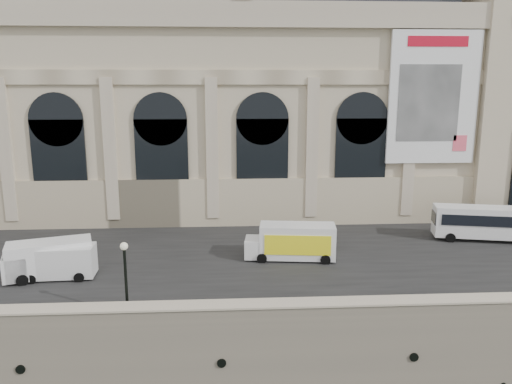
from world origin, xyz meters
TOP-DOWN VIEW (x-y plane):
  - quay at (0.00, 35.00)m, footprint 160.00×70.00m
  - street at (0.00, 14.00)m, footprint 160.00×24.00m
  - parapet at (0.00, 0.60)m, footprint 160.00×1.40m
  - museum at (-5.98, 30.86)m, footprint 69.00×18.70m
  - clock_pavilion at (34.00, 27.93)m, footprint 13.00×14.72m
  - bus_right at (27.17, 15.48)m, footprint 11.16×4.54m
  - van_b at (-11.30, 8.65)m, footprint 6.68×4.11m
  - van_c at (-10.61, 8.44)m, footprint 5.65×2.51m
  - box_truck at (7.78, 11.64)m, footprint 7.63×3.33m
  - lamp_right at (-3.90, 1.89)m, footprint 0.49×0.49m

SIDE VIEW (x-z plane):
  - quay at x=0.00m, z-range 0.00..6.00m
  - street at x=0.00m, z-range 6.00..6.06m
  - parapet at x=0.00m, z-range 6.01..7.22m
  - van_c at x=-10.61m, z-range 6.03..8.50m
  - van_b at x=-11.30m, z-range 6.03..8.82m
  - box_truck at x=7.78m, z-range 6.01..9.00m
  - bus_right at x=27.17m, z-range 6.20..9.42m
  - lamp_right at x=-3.90m, z-range 5.99..10.79m
  - museum at x=-5.98m, z-range 5.17..34.27m
  - clock_pavilion at x=34.00m, z-range 5.07..41.77m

